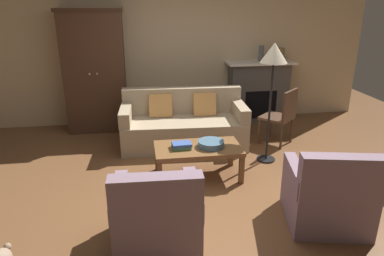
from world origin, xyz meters
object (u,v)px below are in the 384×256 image
at_px(book_stack, 182,146).
at_px(armchair_near_right, 328,196).
at_px(mantel_vase_slate, 261,54).
at_px(side_chair_wooden, 282,114).
at_px(mantel_vase_bronze, 281,54).
at_px(couch, 184,125).
at_px(floor_lamp, 274,60).
at_px(coffee_table, 198,151).
at_px(armchair_near_left, 157,218).
at_px(fireplace, 258,91).
at_px(armoire, 95,71).
at_px(fruit_bowl, 211,144).

bearing_deg(book_stack, armchair_near_right, -41.84).
xyz_separation_m(mantel_vase_slate, side_chair_wooden, (-0.03, -1.24, -0.75)).
bearing_deg(mantel_vase_bronze, armchair_near_right, -102.92).
relative_size(couch, side_chair_wooden, 2.17).
distance_m(couch, floor_lamp, 1.75).
relative_size(coffee_table, book_stack, 4.37).
distance_m(book_stack, mantel_vase_slate, 2.87).
height_order(couch, mantel_vase_slate, mantel_vase_slate).
distance_m(couch, armchair_near_left, 2.52).
bearing_deg(mantel_vase_slate, couch, -147.13).
xyz_separation_m(fireplace, coffee_table, (-1.52, -2.15, -0.20)).
height_order(fireplace, armoire, armoire).
relative_size(couch, book_stack, 7.78).
xyz_separation_m(armoire, floor_lamp, (2.49, -1.72, 0.40)).
relative_size(mantel_vase_slate, side_chair_wooden, 0.32).
bearing_deg(couch, armchair_near_left, -102.77).
relative_size(fireplace, armchair_near_left, 1.43).
relative_size(fruit_bowl, mantel_vase_slate, 1.18).
bearing_deg(armchair_near_left, fireplace, 58.73).
relative_size(armoire, fruit_bowl, 6.14).
bearing_deg(mantel_vase_bronze, couch, -152.54).
relative_size(couch, armchair_near_right, 2.15).
distance_m(coffee_table, book_stack, 0.23).
height_order(fireplace, armchair_near_right, fireplace).
relative_size(fireplace, armchair_near_right, 1.39).
bearing_deg(couch, armchair_near_right, -63.42).
distance_m(armoire, side_chair_wooden, 3.19).
distance_m(fruit_bowl, book_stack, 0.38).
relative_size(coffee_table, side_chair_wooden, 1.22).
distance_m(coffee_table, armchair_near_left, 1.46).
xyz_separation_m(book_stack, mantel_vase_bronze, (2.11, 2.15, 0.78)).
xyz_separation_m(couch, fruit_bowl, (0.21, -1.14, 0.14)).
bearing_deg(floor_lamp, couch, 144.84).
relative_size(coffee_table, armchair_near_left, 1.25).
xyz_separation_m(mantel_vase_slate, floor_lamp, (-0.46, -1.78, 0.18)).
bearing_deg(armoire, fruit_bowl, -52.56).
relative_size(couch, armchair_near_left, 2.22).
distance_m(fireplace, couch, 1.88).
bearing_deg(fireplace, coffee_table, -125.21).
relative_size(armoire, floor_lamp, 1.24).
height_order(fireplace, floor_lamp, floor_lamp).
distance_m(fireplace, armchair_near_right, 3.40).
relative_size(book_stack, side_chair_wooden, 0.28).
xyz_separation_m(mantel_vase_slate, mantel_vase_bronze, (0.38, 0.00, -0.02)).
xyz_separation_m(mantel_vase_bronze, armchair_near_left, (-2.50, -3.47, -0.92)).
bearing_deg(couch, side_chair_wooden, -8.80).
bearing_deg(fruit_bowl, coffee_table, 173.88).
relative_size(fireplace, couch, 0.64).
bearing_deg(fruit_bowl, armchair_near_left, -120.16).
relative_size(armchair_near_left, floor_lamp, 0.53).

